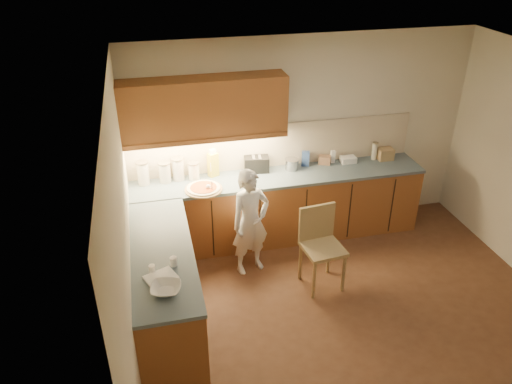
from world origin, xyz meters
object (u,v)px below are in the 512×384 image
pizza_on_board (204,189)px  toaster (257,164)px  child (250,222)px  wooden_chair (320,241)px  oil_jug (213,164)px

pizza_on_board → toaster: bearing=25.3°
child → wooden_chair: size_ratio=1.37×
pizza_on_board → oil_jug: size_ratio=1.26×
oil_jug → toaster: size_ratio=1.08×
wooden_chair → toaster: 1.37m
pizza_on_board → toaster: size_ratio=1.36×
child → wooden_chair: 0.84m
wooden_chair → oil_jug: 1.67m
pizza_on_board → toaster: 0.82m
pizza_on_board → wooden_chair: size_ratio=0.47×
child → oil_jug: bearing=93.5°
pizza_on_board → oil_jug: (0.18, 0.35, 0.15)m
pizza_on_board → child: 0.70m
toaster → child: bearing=-100.1°
child → wooden_chair: bearing=-46.9°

